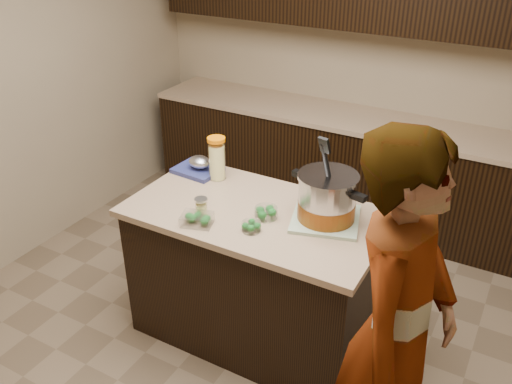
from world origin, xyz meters
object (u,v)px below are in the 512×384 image
Objects in this scene: lemonade_pitcher at (217,160)px; stock_pot at (327,200)px; island at (256,274)px; person at (396,335)px.

stock_pot is at bearing -10.04° from lemonade_pitcher.
island is 1.23m from person.
stock_pot is at bearing 43.92° from person.
stock_pot is 0.26× the size of person.
lemonade_pitcher is 1.62m from person.
lemonade_pitcher is at bearing 150.25° from island.
stock_pot is 0.92m from person.
person is at bearing -31.20° from island.
person is at bearing -36.17° from stock_pot.
stock_pot reaches higher than island.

